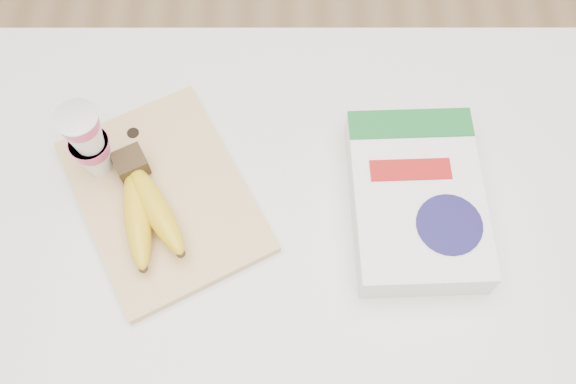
{
  "coord_description": "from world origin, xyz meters",
  "views": [
    {
      "loc": [
        0.08,
        -0.37,
        1.86
      ],
      "look_at": [
        0.08,
        0.06,
        0.97
      ],
      "focal_mm": 40.0,
      "sensor_mm": 36.0,
      "label": 1
    }
  ],
  "objects_px": {
    "bananas": "(145,207)",
    "cutting_board": "(163,196)",
    "yogurt_stack": "(88,141)",
    "cereal_box": "(416,199)",
    "table": "(251,317)"
  },
  "relations": [
    {
      "from": "cereal_box",
      "to": "yogurt_stack",
      "type": "bearing_deg",
      "value": 170.51
    },
    {
      "from": "cutting_board",
      "to": "bananas",
      "type": "bearing_deg",
      "value": -147.95
    },
    {
      "from": "table",
      "to": "cereal_box",
      "type": "distance_m",
      "value": 0.57
    },
    {
      "from": "bananas",
      "to": "cereal_box",
      "type": "bearing_deg",
      "value": 2.31
    },
    {
      "from": "yogurt_stack",
      "to": "cereal_box",
      "type": "relative_size",
      "value": 0.51
    },
    {
      "from": "bananas",
      "to": "yogurt_stack",
      "type": "relative_size",
      "value": 1.43
    },
    {
      "from": "bananas",
      "to": "cutting_board",
      "type": "bearing_deg",
      "value": 59.82
    },
    {
      "from": "cutting_board",
      "to": "cereal_box",
      "type": "xyz_separation_m",
      "value": [
        0.4,
        -0.02,
        0.02
      ]
    },
    {
      "from": "table",
      "to": "yogurt_stack",
      "type": "xyz_separation_m",
      "value": [
        -0.22,
        0.12,
        0.56
      ]
    },
    {
      "from": "cutting_board",
      "to": "bananas",
      "type": "height_order",
      "value": "bananas"
    },
    {
      "from": "bananas",
      "to": "yogurt_stack",
      "type": "xyz_separation_m",
      "value": [
        -0.08,
        0.08,
        0.06
      ]
    },
    {
      "from": "table",
      "to": "cutting_board",
      "type": "distance_m",
      "value": 0.49
    },
    {
      "from": "table",
      "to": "bananas",
      "type": "distance_m",
      "value": 0.52
    },
    {
      "from": "bananas",
      "to": "yogurt_stack",
      "type": "distance_m",
      "value": 0.13
    },
    {
      "from": "yogurt_stack",
      "to": "cereal_box",
      "type": "distance_m",
      "value": 0.51
    }
  ]
}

